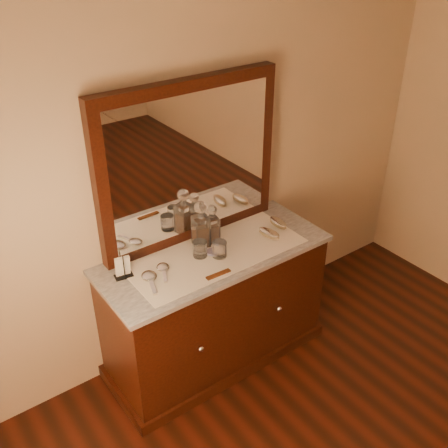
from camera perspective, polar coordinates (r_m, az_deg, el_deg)
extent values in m
plane|color=tan|center=(3.09, -4.35, 7.85)|extent=(4.50, 4.50, 0.00)
cube|color=black|center=(3.41, -1.00, -9.25)|extent=(1.40, 0.55, 0.82)
cube|color=black|center=(3.66, -0.95, -13.66)|extent=(1.46, 0.59, 0.08)
sphere|color=silver|center=(3.08, -2.56, -13.58)|extent=(0.04, 0.04, 0.04)
sphere|color=silver|center=(3.36, 6.09, -9.27)|extent=(0.04, 0.04, 0.04)
cube|color=silver|center=(3.15, -1.07, -3.36)|extent=(1.44, 0.59, 0.03)
cube|color=black|center=(3.07, -3.81, 6.70)|extent=(1.20, 0.08, 1.00)
cube|color=white|center=(3.05, -3.46, 6.49)|extent=(1.06, 0.01, 0.86)
cube|color=white|center=(3.13, -0.86, -3.27)|extent=(1.10, 0.45, 0.00)
cylinder|color=silver|center=(3.13, -1.28, -3.09)|extent=(0.08, 0.08, 0.01)
cube|color=brown|center=(2.95, -0.62, -5.56)|extent=(0.16, 0.04, 0.01)
cube|color=black|center=(3.00, -10.99, -5.64)|extent=(0.11, 0.08, 0.01)
cylinder|color=black|center=(2.93, -10.96, -4.80)|extent=(0.01, 0.01, 0.15)
cylinder|color=black|center=(2.98, -11.31, -4.17)|extent=(0.01, 0.01, 0.15)
cube|color=white|center=(2.96, -11.12, -4.56)|extent=(0.09, 0.05, 0.13)
cube|color=brown|center=(3.17, -2.55, -1.27)|extent=(0.09, 0.09, 0.14)
cube|color=white|center=(3.15, -2.57, -0.81)|extent=(0.11, 0.11, 0.20)
cylinder|color=white|center=(3.09, -2.61, 0.99)|extent=(0.05, 0.05, 0.03)
sphere|color=white|center=(3.06, -2.64, 1.88)|extent=(0.09, 0.09, 0.08)
cube|color=brown|center=(3.21, -1.31, -1.01)|extent=(0.07, 0.07, 0.11)
cube|color=white|center=(3.20, -1.32, -0.63)|extent=(0.09, 0.09, 0.16)
cylinder|color=white|center=(3.15, -1.34, 0.85)|extent=(0.04, 0.04, 0.03)
sphere|color=white|center=(3.12, -1.35, 1.57)|extent=(0.07, 0.07, 0.06)
ellipsoid|color=#907958|center=(3.29, 4.99, -1.18)|extent=(0.10, 0.17, 0.02)
ellipsoid|color=silver|center=(3.28, 5.00, -0.89)|extent=(0.10, 0.17, 0.02)
ellipsoid|color=#907958|center=(3.41, 5.99, -0.02)|extent=(0.07, 0.16, 0.02)
ellipsoid|color=silver|center=(3.40, 6.01, 0.25)|extent=(0.07, 0.16, 0.02)
ellipsoid|color=silver|center=(2.95, -8.26, -5.68)|extent=(0.12, 0.13, 0.02)
cube|color=silver|center=(2.88, -7.87, -6.85)|extent=(0.07, 0.14, 0.01)
ellipsoid|color=silver|center=(3.02, -6.75, -4.73)|extent=(0.10, 0.11, 0.02)
cube|color=silver|center=(2.95, -6.57, -5.70)|extent=(0.07, 0.12, 0.01)
cylinder|color=white|center=(3.07, -0.50, -2.77)|extent=(0.09, 0.09, 0.10)
cylinder|color=white|center=(3.08, -2.67, -2.74)|extent=(0.09, 0.09, 0.10)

